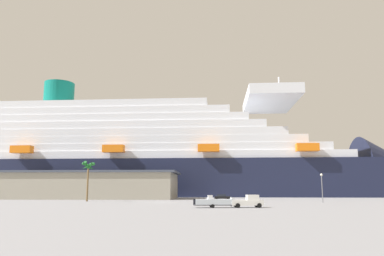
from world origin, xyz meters
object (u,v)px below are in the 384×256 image
pickup_truck (248,202)px  street_lamp (322,183)px  palm_tree (88,169)px  cruise_ship (126,159)px  parked_car_blue_suv (44,197)px  parked_car_black_coupe (222,197)px  small_boat_on_trailer (218,202)px

pickup_truck → street_lamp: size_ratio=0.86×
pickup_truck → street_lamp: (19.05, 23.50, 3.46)m
palm_tree → street_lamp: (57.99, -4.48, -3.78)m
cruise_ship → parked_car_blue_suv: bearing=-106.1°
cruise_ship → palm_tree: size_ratio=23.96×
cruise_ship → parked_car_blue_suv: cruise_ship is taller
cruise_ship → pickup_truck: size_ratio=42.36×
cruise_ship → parked_car_black_coupe: cruise_ship is taller
street_lamp → parked_car_black_coupe: bearing=140.8°
palm_tree → parked_car_black_coupe: 38.31m
pickup_truck → palm_tree: (-38.94, 27.98, 7.24)m
cruise_ship → pickup_truck: cruise_ship is taller
pickup_truck → parked_car_blue_suv: pickup_truck is taller
cruise_ship → small_boat_on_trailer: cruise_ship is taller
cruise_ship → street_lamp: 92.55m
small_boat_on_trailer → street_lamp: 34.57m
pickup_truck → parked_car_black_coupe: bearing=95.8°
parked_car_blue_suv → cruise_ship: bearing=73.9°
street_lamp → parked_car_blue_suv: street_lamp is taller
street_lamp → parked_car_blue_suv: (-76.91, 20.38, -3.67)m
parked_car_blue_suv → parked_car_black_coupe: bearing=-1.4°
parked_car_black_coupe → street_lamp: bearing=-39.2°
small_boat_on_trailer → parked_car_blue_suv: bearing=139.6°
small_boat_on_trailer → palm_tree: bearing=139.5°
street_lamp → parked_car_blue_suv: 79.65m
small_boat_on_trailer → parked_car_blue_suv: 68.91m
cruise_ship → street_lamp: bearing=-46.2°
palm_tree → parked_car_black_coupe: bearing=22.8°
small_boat_on_trailer → parked_car_black_coupe: size_ratio=1.92×
parked_car_blue_suv → parked_car_black_coupe: 53.58m
cruise_ship → parked_car_blue_suv: (-13.28, -45.91, -14.71)m
cruise_ship → pickup_truck: (44.58, -89.78, -14.49)m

